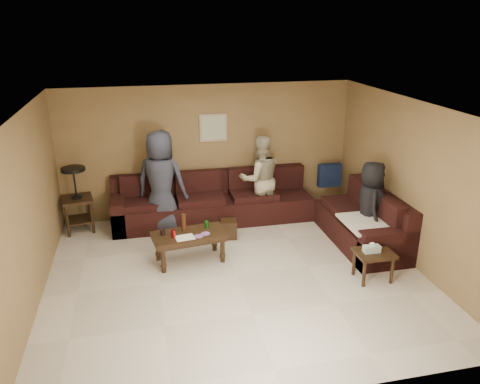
{
  "coord_description": "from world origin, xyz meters",
  "views": [
    {
      "loc": [
        -1.27,
        -6.01,
        3.62
      ],
      "look_at": [
        0.25,
        0.85,
        1.0
      ],
      "focal_mm": 35.0,
      "sensor_mm": 36.0,
      "label": 1
    }
  ],
  "objects_px": {
    "sectional_sofa": "(262,212)",
    "person_right": "(370,205)",
    "person_middle": "(260,179)",
    "waste_bin": "(229,229)",
    "side_table_right": "(374,255)",
    "end_table_left": "(77,198)",
    "coffee_table": "(189,238)",
    "person_left": "(161,182)"
  },
  "relations": [
    {
      "from": "person_middle",
      "to": "sectional_sofa",
      "type": "bearing_deg",
      "value": 79.55
    },
    {
      "from": "coffee_table",
      "to": "person_left",
      "type": "xyz_separation_m",
      "value": [
        -0.33,
        1.27,
        0.51
      ]
    },
    {
      "from": "person_middle",
      "to": "person_right",
      "type": "height_order",
      "value": "person_middle"
    },
    {
      "from": "end_table_left",
      "to": "waste_bin",
      "type": "height_order",
      "value": "end_table_left"
    },
    {
      "from": "side_table_right",
      "to": "waste_bin",
      "type": "bearing_deg",
      "value": 134.39
    },
    {
      "from": "person_right",
      "to": "person_middle",
      "type": "bearing_deg",
      "value": 60.41
    },
    {
      "from": "side_table_right",
      "to": "end_table_left",
      "type": "bearing_deg",
      "value": 148.27
    },
    {
      "from": "sectional_sofa",
      "to": "person_right",
      "type": "xyz_separation_m",
      "value": [
        1.52,
        -1.07,
        0.42
      ]
    },
    {
      "from": "coffee_table",
      "to": "person_right",
      "type": "distance_m",
      "value": 2.98
    },
    {
      "from": "side_table_right",
      "to": "person_left",
      "type": "xyz_separation_m",
      "value": [
        -2.87,
        2.39,
        0.53
      ]
    },
    {
      "from": "coffee_table",
      "to": "person_left",
      "type": "distance_m",
      "value": 1.4
    },
    {
      "from": "coffee_table",
      "to": "end_table_left",
      "type": "distance_m",
      "value": 2.4
    },
    {
      "from": "sectional_sofa",
      "to": "person_middle",
      "type": "bearing_deg",
      "value": 82.11
    },
    {
      "from": "sectional_sofa",
      "to": "end_table_left",
      "type": "bearing_deg",
      "value": 168.89
    },
    {
      "from": "sectional_sofa",
      "to": "side_table_right",
      "type": "distance_m",
      "value": 2.34
    },
    {
      "from": "waste_bin",
      "to": "person_right",
      "type": "bearing_deg",
      "value": -20.86
    },
    {
      "from": "side_table_right",
      "to": "person_right",
      "type": "distance_m",
      "value": 1.13
    },
    {
      "from": "end_table_left",
      "to": "person_right",
      "type": "distance_m",
      "value": 5.06
    },
    {
      "from": "sectional_sofa",
      "to": "waste_bin",
      "type": "xyz_separation_m",
      "value": [
        -0.67,
        -0.23,
        -0.16
      ]
    },
    {
      "from": "sectional_sofa",
      "to": "person_middle",
      "type": "height_order",
      "value": "person_middle"
    },
    {
      "from": "end_table_left",
      "to": "person_left",
      "type": "distance_m",
      "value": 1.54
    },
    {
      "from": "sectional_sofa",
      "to": "coffee_table",
      "type": "height_order",
      "value": "sectional_sofa"
    },
    {
      "from": "person_left",
      "to": "person_middle",
      "type": "bearing_deg",
      "value": -153.47
    },
    {
      "from": "sectional_sofa",
      "to": "waste_bin",
      "type": "height_order",
      "value": "sectional_sofa"
    },
    {
      "from": "waste_bin",
      "to": "coffee_table",
      "type": "bearing_deg",
      "value": -137.64
    },
    {
      "from": "waste_bin",
      "to": "person_middle",
      "type": "distance_m",
      "value": 1.17
    },
    {
      "from": "sectional_sofa",
      "to": "person_left",
      "type": "xyz_separation_m",
      "value": [
        -1.76,
        0.34,
        0.59
      ]
    },
    {
      "from": "coffee_table",
      "to": "side_table_right",
      "type": "distance_m",
      "value": 2.79
    },
    {
      "from": "waste_bin",
      "to": "person_middle",
      "type": "height_order",
      "value": "person_middle"
    },
    {
      "from": "side_table_right",
      "to": "coffee_table",
      "type": "bearing_deg",
      "value": 156.1
    },
    {
      "from": "coffee_table",
      "to": "person_right",
      "type": "xyz_separation_m",
      "value": [
        2.96,
        -0.14,
        0.34
      ]
    },
    {
      "from": "side_table_right",
      "to": "waste_bin",
      "type": "xyz_separation_m",
      "value": [
        -1.78,
        1.82,
        -0.23
      ]
    },
    {
      "from": "waste_bin",
      "to": "person_middle",
      "type": "bearing_deg",
      "value": 41.45
    },
    {
      "from": "coffee_table",
      "to": "person_middle",
      "type": "relative_size",
      "value": 0.74
    },
    {
      "from": "person_right",
      "to": "sectional_sofa",
      "type": "bearing_deg",
      "value": 70.56
    },
    {
      "from": "sectional_sofa",
      "to": "person_middle",
      "type": "xyz_separation_m",
      "value": [
        0.06,
        0.41,
        0.49
      ]
    },
    {
      "from": "end_table_left",
      "to": "coffee_table",
      "type": "bearing_deg",
      "value": -40.87
    },
    {
      "from": "person_middle",
      "to": "person_right",
      "type": "distance_m",
      "value": 2.08
    },
    {
      "from": "person_middle",
      "to": "waste_bin",
      "type": "bearing_deg",
      "value": 38.89
    },
    {
      "from": "coffee_table",
      "to": "sectional_sofa",
      "type": "bearing_deg",
      "value": 32.95
    },
    {
      "from": "person_middle",
      "to": "person_right",
      "type": "bearing_deg",
      "value": 132.24
    },
    {
      "from": "sectional_sofa",
      "to": "person_right",
      "type": "distance_m",
      "value": 1.91
    }
  ]
}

